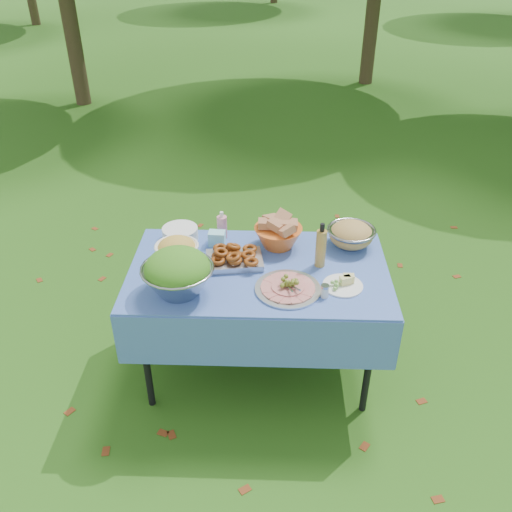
% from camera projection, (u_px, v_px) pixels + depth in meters
% --- Properties ---
extents(ground, '(80.00, 80.00, 0.00)m').
position_uv_depth(ground, '(258.00, 367.00, 3.46)').
color(ground, '#18380A').
rests_on(ground, ground).
extents(picnic_table, '(1.46, 0.86, 0.76)m').
position_uv_depth(picnic_table, '(258.00, 321.00, 3.26)').
color(picnic_table, '#80AFF7').
rests_on(picnic_table, ground).
extents(salad_bowl, '(0.39, 0.39, 0.25)m').
position_uv_depth(salad_bowl, '(178.00, 273.00, 2.80)').
color(salad_bowl, '#999CA0').
rests_on(salad_bowl, picnic_table).
extents(pasta_bowl_white, '(0.30, 0.30, 0.14)m').
position_uv_depth(pasta_bowl_white, '(177.00, 249.00, 3.10)').
color(pasta_bowl_white, white).
rests_on(pasta_bowl_white, picnic_table).
extents(plate_stack, '(0.29, 0.29, 0.08)m').
position_uv_depth(plate_stack, '(180.00, 234.00, 3.31)').
color(plate_stack, white).
rests_on(plate_stack, picnic_table).
extents(wipes_box, '(0.10, 0.08, 0.09)m').
position_uv_depth(wipes_box, '(217.00, 238.00, 3.25)').
color(wipes_box, '#91E9F7').
rests_on(wipes_box, picnic_table).
extents(sanitizer_bottle, '(0.08, 0.08, 0.18)m').
position_uv_depth(sanitizer_bottle, '(222.00, 225.00, 3.30)').
color(sanitizer_bottle, pink).
rests_on(sanitizer_bottle, picnic_table).
extents(bread_bowl, '(0.36, 0.36, 0.19)m').
position_uv_depth(bread_bowl, '(278.00, 232.00, 3.21)').
color(bread_bowl, orange).
rests_on(bread_bowl, picnic_table).
extents(pasta_bowl_steel, '(0.37, 0.37, 0.15)m').
position_uv_depth(pasta_bowl_steel, '(351.00, 234.00, 3.23)').
color(pasta_bowl_steel, '#999CA0').
rests_on(pasta_bowl_steel, picnic_table).
extents(fried_tray, '(0.35, 0.27, 0.07)m').
position_uv_depth(fried_tray, '(234.00, 258.00, 3.08)').
color(fried_tray, '#B7B7BC').
rests_on(fried_tray, picnic_table).
extents(charcuterie_platter, '(0.43, 0.43, 0.08)m').
position_uv_depth(charcuterie_platter, '(288.00, 284.00, 2.87)').
color(charcuterie_platter, silver).
rests_on(charcuterie_platter, picnic_table).
extents(oil_bottle, '(0.08, 0.08, 0.27)m').
position_uv_depth(oil_bottle, '(321.00, 245.00, 3.01)').
color(oil_bottle, '#AB8739').
rests_on(oil_bottle, picnic_table).
extents(cheese_plate, '(0.25, 0.25, 0.06)m').
position_uv_depth(cheese_plate, '(343.00, 282.00, 2.90)').
color(cheese_plate, white).
rests_on(cheese_plate, picnic_table).
extents(shaker, '(0.06, 0.06, 0.07)m').
position_uv_depth(shaker, '(325.00, 291.00, 2.82)').
color(shaker, silver).
rests_on(shaker, picnic_table).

